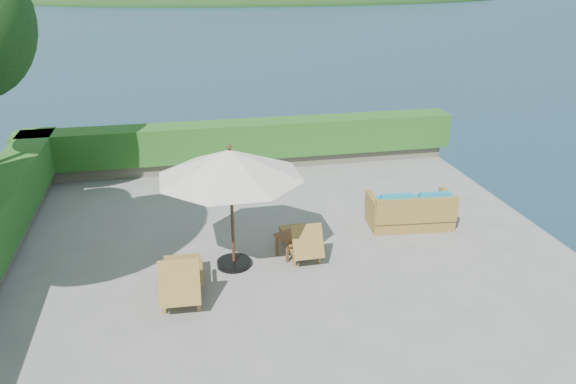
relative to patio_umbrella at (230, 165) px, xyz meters
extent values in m
plane|color=gray|center=(0.98, 0.12, -2.11)|extent=(12.00, 12.00, 0.00)
cube|color=#5B5448|center=(0.98, 0.12, -3.66)|extent=(12.00, 12.00, 3.00)
plane|color=#153042|center=(0.98, 0.12, -5.11)|extent=(600.00, 600.00, 0.00)
cube|color=#6B6556|center=(0.98, 5.72, -1.93)|extent=(12.00, 0.60, 0.36)
cube|color=#164E19|center=(0.98, 5.72, -1.26)|extent=(12.40, 0.90, 1.00)
cylinder|color=black|center=(0.00, 0.00, -2.06)|extent=(0.89, 0.89, 0.11)
cylinder|color=#3E2416|center=(0.00, 0.00, -0.91)|extent=(0.08, 0.08, 2.41)
cone|color=beige|center=(0.00, 0.00, 0.03)|extent=(3.67, 3.67, 0.53)
sphere|color=#3E2416|center=(0.00, 0.00, 0.34)|extent=(0.11, 0.11, 0.09)
cube|color=olive|center=(-1.36, -1.39, -1.98)|extent=(0.07, 0.07, 0.27)
cube|color=olive|center=(-0.77, -1.42, -1.98)|extent=(0.07, 0.07, 0.27)
cube|color=olive|center=(-1.29, -0.14, -1.98)|extent=(0.07, 0.07, 0.27)
cube|color=olive|center=(-0.71, -0.17, -1.98)|extent=(0.07, 0.07, 0.27)
cube|color=olive|center=(-1.03, -0.68, -1.80)|extent=(0.76, 1.39, 0.09)
cube|color=olive|center=(-1.07, -1.46, -1.51)|extent=(0.71, 0.48, 0.73)
cube|color=olive|center=(-1.39, -0.87, -1.64)|extent=(0.11, 0.89, 0.05)
cube|color=olive|center=(-0.68, -0.91, -1.64)|extent=(0.11, 0.89, 0.05)
cube|color=olive|center=(1.16, -0.27, -2.00)|extent=(0.06, 0.06, 0.24)
cube|color=olive|center=(1.67, -0.25, -2.00)|extent=(0.06, 0.06, 0.24)
cube|color=olive|center=(1.13, 0.84, -2.00)|extent=(0.06, 0.06, 0.24)
cube|color=olive|center=(1.64, 0.85, -2.00)|extent=(0.06, 0.06, 0.24)
cube|color=olive|center=(1.40, 0.38, -1.84)|extent=(0.64, 1.21, 0.08)
cube|color=olive|center=(1.42, -0.31, -1.58)|extent=(0.62, 0.40, 0.64)
cube|color=olive|center=(1.09, 0.19, -1.70)|extent=(0.08, 0.78, 0.05)
cube|color=olive|center=(1.72, 0.21, -1.70)|extent=(0.08, 0.78, 0.05)
cube|color=brown|center=(1.06, -0.09, -1.90)|extent=(0.06, 0.06, 0.44)
cube|color=brown|center=(1.38, 0.06, -1.90)|extent=(0.06, 0.06, 0.44)
cube|color=brown|center=(0.91, 0.24, -1.90)|extent=(0.06, 0.06, 0.44)
cube|color=brown|center=(1.24, 0.38, -1.90)|extent=(0.06, 0.06, 0.44)
cube|color=brown|center=(1.15, 0.15, -1.65)|extent=(0.60, 0.60, 0.05)
cube|color=olive|center=(4.12, 1.03, -1.91)|extent=(1.91, 1.08, 0.41)
cube|color=olive|center=(4.08, 0.60, -1.56)|extent=(1.84, 0.31, 0.56)
cube|color=olive|center=(3.25, 1.11, -1.61)|extent=(0.21, 0.92, 0.46)
cube|color=olive|center=(4.99, 0.95, -1.61)|extent=(0.21, 0.92, 0.46)
cube|color=teal|center=(3.70, 1.12, -1.62)|extent=(0.86, 0.80, 0.18)
cube|color=teal|center=(4.55, 1.04, -1.62)|extent=(0.86, 0.80, 0.18)
cube|color=teal|center=(3.66, 0.74, -1.38)|extent=(0.72, 0.21, 0.37)
cube|color=teal|center=(4.51, 0.66, -1.38)|extent=(0.72, 0.21, 0.37)
camera|label=1|loc=(-0.93, -9.74, 3.43)|focal=35.00mm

